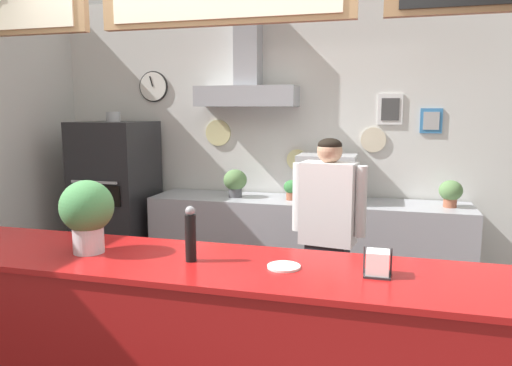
{
  "coord_description": "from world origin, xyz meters",
  "views": [
    {
      "loc": [
        0.88,
        -2.51,
        1.77
      ],
      "look_at": [
        0.0,
        0.73,
        1.26
      ],
      "focal_mm": 33.76,
      "sensor_mm": 36.0,
      "label": 1
    }
  ],
  "objects_px": {
    "potted_rosemary": "(291,189)",
    "shop_worker": "(328,238)",
    "pizza_oven": "(117,201)",
    "pepper_grinder": "(191,234)",
    "basil_vase": "(87,213)",
    "potted_thyme": "(451,192)",
    "potted_oregano": "(235,181)",
    "espresso_machine": "(327,179)",
    "condiment_plate": "(284,267)",
    "napkin_holder": "(377,264)"
  },
  "relations": [
    {
      "from": "potted_oregano",
      "to": "basil_vase",
      "type": "height_order",
      "value": "basil_vase"
    },
    {
      "from": "condiment_plate",
      "to": "pepper_grinder",
      "type": "bearing_deg",
      "value": -177.62
    },
    {
      "from": "shop_worker",
      "to": "potted_rosemary",
      "type": "distance_m",
      "value": 1.14
    },
    {
      "from": "pepper_grinder",
      "to": "shop_worker",
      "type": "bearing_deg",
      "value": 65.34
    },
    {
      "from": "shop_worker",
      "to": "basil_vase",
      "type": "relative_size",
      "value": 3.97
    },
    {
      "from": "espresso_machine",
      "to": "basil_vase",
      "type": "bearing_deg",
      "value": -114.45
    },
    {
      "from": "espresso_machine",
      "to": "potted_rosemary",
      "type": "height_order",
      "value": "espresso_machine"
    },
    {
      "from": "potted_oregano",
      "to": "espresso_machine",
      "type": "bearing_deg",
      "value": -0.12
    },
    {
      "from": "pepper_grinder",
      "to": "basil_vase",
      "type": "bearing_deg",
      "value": -179.76
    },
    {
      "from": "pepper_grinder",
      "to": "napkin_holder",
      "type": "bearing_deg",
      "value": 1.58
    },
    {
      "from": "potted_thyme",
      "to": "basil_vase",
      "type": "bearing_deg",
      "value": -132.95
    },
    {
      "from": "shop_worker",
      "to": "basil_vase",
      "type": "bearing_deg",
      "value": 55.26
    },
    {
      "from": "pizza_oven",
      "to": "espresso_machine",
      "type": "relative_size",
      "value": 3.3
    },
    {
      "from": "espresso_machine",
      "to": "potted_thyme",
      "type": "xyz_separation_m",
      "value": [
        1.09,
        0.02,
        -0.08
      ]
    },
    {
      "from": "potted_oregano",
      "to": "pepper_grinder",
      "type": "xyz_separation_m",
      "value": [
        0.47,
        -2.24,
        0.07
      ]
    },
    {
      "from": "shop_worker",
      "to": "espresso_machine",
      "type": "height_order",
      "value": "shop_worker"
    },
    {
      "from": "potted_rosemary",
      "to": "condiment_plate",
      "type": "relative_size",
      "value": 1.16
    },
    {
      "from": "potted_thyme",
      "to": "condiment_plate",
      "type": "height_order",
      "value": "potted_thyme"
    },
    {
      "from": "potted_rosemary",
      "to": "napkin_holder",
      "type": "distance_m",
      "value": 2.37
    },
    {
      "from": "potted_rosemary",
      "to": "pepper_grinder",
      "type": "relative_size",
      "value": 0.66
    },
    {
      "from": "potted_oregano",
      "to": "pizza_oven",
      "type": "bearing_deg",
      "value": -176.05
    },
    {
      "from": "pizza_oven",
      "to": "potted_thyme",
      "type": "xyz_separation_m",
      "value": [
        3.25,
        0.11,
        0.23
      ]
    },
    {
      "from": "potted_thyme",
      "to": "condiment_plate",
      "type": "bearing_deg",
      "value": -114.64
    },
    {
      "from": "shop_worker",
      "to": "pepper_grinder",
      "type": "bearing_deg",
      "value": 74.04
    },
    {
      "from": "condiment_plate",
      "to": "basil_vase",
      "type": "xyz_separation_m",
      "value": [
        -1.08,
        -0.02,
        0.21
      ]
    },
    {
      "from": "napkin_holder",
      "to": "pizza_oven",
      "type": "bearing_deg",
      "value": 141.38
    },
    {
      "from": "shop_worker",
      "to": "condiment_plate",
      "type": "bearing_deg",
      "value": 95.02
    },
    {
      "from": "potted_rosemary",
      "to": "napkin_holder",
      "type": "xyz_separation_m",
      "value": [
        0.84,
        -2.21,
        0.03
      ]
    },
    {
      "from": "potted_rosemary",
      "to": "basil_vase",
      "type": "height_order",
      "value": "basil_vase"
    },
    {
      "from": "shop_worker",
      "to": "pepper_grinder",
      "type": "distance_m",
      "value": 1.37
    },
    {
      "from": "napkin_holder",
      "to": "condiment_plate",
      "type": "xyz_separation_m",
      "value": [
        -0.44,
        -0.01,
        -0.05
      ]
    },
    {
      "from": "espresso_machine",
      "to": "potted_rosemary",
      "type": "bearing_deg",
      "value": 179.97
    },
    {
      "from": "napkin_holder",
      "to": "condiment_plate",
      "type": "distance_m",
      "value": 0.45
    },
    {
      "from": "potted_rosemary",
      "to": "shop_worker",
      "type": "bearing_deg",
      "value": -65.31
    },
    {
      "from": "espresso_machine",
      "to": "napkin_holder",
      "type": "bearing_deg",
      "value": -77.17
    },
    {
      "from": "potted_oregano",
      "to": "condiment_plate",
      "type": "relative_size",
      "value": 1.67
    },
    {
      "from": "potted_rosemary",
      "to": "basil_vase",
      "type": "bearing_deg",
      "value": -107.01
    },
    {
      "from": "condiment_plate",
      "to": "basil_vase",
      "type": "distance_m",
      "value": 1.1
    },
    {
      "from": "pepper_grinder",
      "to": "potted_oregano",
      "type": "bearing_deg",
      "value": 101.91
    },
    {
      "from": "potted_oregano",
      "to": "pepper_grinder",
      "type": "bearing_deg",
      "value": -78.09
    },
    {
      "from": "condiment_plate",
      "to": "basil_vase",
      "type": "height_order",
      "value": "basil_vase"
    },
    {
      "from": "shop_worker",
      "to": "potted_thyme",
      "type": "height_order",
      "value": "shop_worker"
    },
    {
      "from": "basil_vase",
      "to": "potted_thyme",
      "type": "bearing_deg",
      "value": 47.05
    },
    {
      "from": "shop_worker",
      "to": "espresso_machine",
      "type": "xyz_separation_m",
      "value": [
        -0.14,
        1.02,
        0.29
      ]
    },
    {
      "from": "pizza_oven",
      "to": "potted_rosemary",
      "type": "height_order",
      "value": "pizza_oven"
    },
    {
      "from": "espresso_machine",
      "to": "shop_worker",
      "type": "bearing_deg",
      "value": -82.39
    },
    {
      "from": "shop_worker",
      "to": "condiment_plate",
      "type": "xyz_separation_m",
      "value": [
        -0.08,
        -1.2,
        0.16
      ]
    },
    {
      "from": "potted_rosemary",
      "to": "napkin_holder",
      "type": "relative_size",
      "value": 1.4
    },
    {
      "from": "pizza_oven",
      "to": "pepper_grinder",
      "type": "height_order",
      "value": "pizza_oven"
    },
    {
      "from": "condiment_plate",
      "to": "potted_thyme",
      "type": "bearing_deg",
      "value": 65.36
    }
  ]
}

